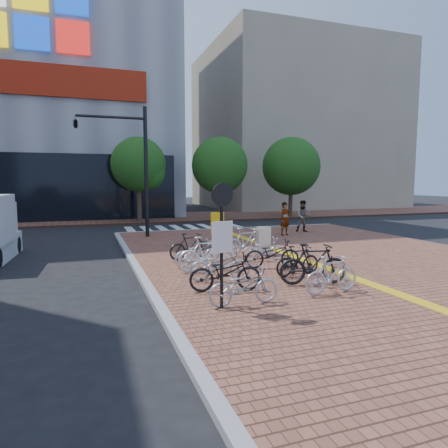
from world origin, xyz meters
name	(u,v)px	position (x,y,z in m)	size (l,w,h in m)	color
ground	(276,279)	(0.00, 0.00, 0.00)	(120.00, 120.00, 0.00)	black
kerb_west	(194,365)	(-4.00, -5.00, 0.08)	(0.25, 34.00, 0.15)	gray
kerb_north	(233,229)	(3.00, 12.00, 0.08)	(14.00, 0.25, 0.15)	gray
far_sidewalk	(159,218)	(0.00, 21.00, 0.07)	(70.00, 8.00, 0.15)	brown
building_beige	(292,130)	(18.00, 32.00, 9.00)	(20.00, 18.00, 18.00)	gray
crosswalk	(186,228)	(0.50, 14.00, 0.01)	(7.50, 4.00, 0.01)	silver
street_trees	(233,167)	(5.04, 17.45, 4.10)	(16.20, 4.60, 6.35)	#38281E
bike_0	(244,286)	(-2.13, -2.54, 0.61)	(0.61, 1.75, 0.92)	#B1B0B5
bike_1	(225,272)	(-2.14, -1.27, 0.65)	(0.67, 1.92, 1.01)	black
bike_2	(220,265)	(-1.93, -0.19, 0.62)	(0.62, 1.79, 0.94)	#AAAAAE
bike_3	(207,254)	(-1.94, 1.09, 0.72)	(0.54, 1.90, 1.14)	white
bike_4	(198,253)	(-2.01, 2.00, 0.60)	(0.60, 1.71, 0.90)	silver
bike_5	(191,246)	(-1.95, 3.17, 0.65)	(0.47, 1.67, 1.00)	black
bike_6	(332,275)	(0.40, -2.38, 0.65)	(0.47, 1.66, 1.00)	#BABABF
bike_7	(313,264)	(0.44, -1.44, 0.74)	(0.55, 1.96, 1.18)	black
bike_8	(298,260)	(0.54, -0.38, 0.63)	(0.45, 1.58, 0.95)	black
bike_9	(272,254)	(0.28, 0.87, 0.63)	(0.64, 1.84, 0.97)	black
bike_10	(264,249)	(0.52, 2.09, 0.58)	(0.57, 1.62, 0.85)	silver
bike_11	(246,242)	(0.32, 3.27, 0.70)	(0.51, 1.82, 1.09)	#B5B5BA
pedestrian_a	(285,219)	(4.47, 7.92, 1.04)	(0.65, 0.43, 1.78)	gray
pedestrian_b	(304,216)	(6.13, 8.83, 1.05)	(0.87, 0.68, 1.79)	#4A515E
utility_box	(263,241)	(1.05, 3.28, 0.70)	(0.50, 0.36, 1.09)	silver
yellow_sign	(217,227)	(-1.11, 2.60, 1.39)	(0.47, 0.20, 1.78)	#B7B7BC
notice_sign	(222,230)	(-2.69, -2.62, 1.96)	(0.53, 0.17, 2.88)	black
traffic_light_pole	(115,147)	(-4.11, 9.84, 4.74)	(3.57, 1.38, 6.65)	black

